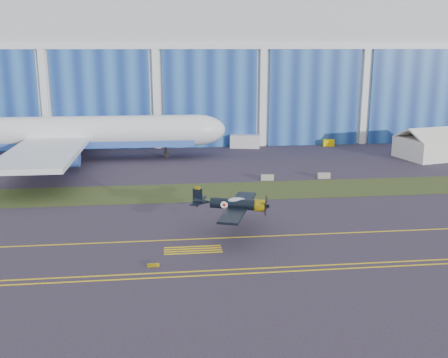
{
  "coord_description": "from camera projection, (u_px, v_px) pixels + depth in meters",
  "views": [
    {
      "loc": [
        -20.63,
        -58.85,
        20.36
      ],
      "look_at": [
        -13.22,
        5.31,
        4.08
      ],
      "focal_mm": 42.0,
      "sensor_mm": 36.0,
      "label": 1
    }
  ],
  "objects": [
    {
      "name": "taxiway_centreline",
      "position": [
        350.0,
        233.0,
        59.14
      ],
      "size": [
        200.0,
        0.2,
        0.02
      ],
      "primitive_type": "cube",
      "color": "yellow",
      "rests_on": "ground"
    },
    {
      "name": "jetliner",
      "position": [
        64.0,
        98.0,
        94.79
      ],
      "size": [
        66.29,
        56.38,
        22.96
      ],
      "rotation": [
        0.0,
        0.0,
        -0.01
      ],
      "color": "silver",
      "rests_on": "ground"
    },
    {
      "name": "hangar",
      "position": [
        246.0,
        70.0,
        129.45
      ],
      "size": [
        220.0,
        45.7,
        30.0
      ],
      "color": "silver",
      "rests_on": "ground"
    },
    {
      "name": "grass_median",
      "position": [
        306.0,
        189.0,
        77.44
      ],
      "size": [
        260.0,
        10.0,
        0.02
      ],
      "primitive_type": "cube",
      "color": "#475128",
      "rests_on": "ground"
    },
    {
      "name": "ground",
      "position": [
        336.0,
        219.0,
        63.96
      ],
      "size": [
        260.0,
        260.0,
        0.0
      ],
      "primitive_type": "plane",
      "color": "#332C3C",
      "rests_on": "ground"
    },
    {
      "name": "barrier_a",
      "position": [
        267.0,
        177.0,
        82.42
      ],
      "size": [
        2.04,
        0.76,
        0.9
      ],
      "primitive_type": "cube",
      "rotation": [
        0.0,
        0.0,
        -0.08
      ],
      "color": "gray",
      "rests_on": "ground"
    },
    {
      "name": "edge_line_near",
      "position": [
        385.0,
        267.0,
        49.99
      ],
      "size": [
        80.0,
        0.2,
        0.02
      ],
      "primitive_type": "cube",
      "color": "yellow",
      "rests_on": "ground"
    },
    {
      "name": "warbird",
      "position": [
        233.0,
        204.0,
        58.09
      ],
      "size": [
        12.94,
        14.18,
        3.47
      ],
      "rotation": [
        0.0,
        0.0,
        -0.33
      ],
      "color": "black",
      "rests_on": "ground"
    },
    {
      "name": "shipping_container",
      "position": [
        245.0,
        141.0,
        109.0
      ],
      "size": [
        6.45,
        3.62,
        2.63
      ],
      "primitive_type": "cube",
      "rotation": [
        0.0,
        0.0,
        -0.21
      ],
      "color": "silver",
      "rests_on": "ground"
    },
    {
      "name": "guard_board_left",
      "position": [
        153.0,
        265.0,
        49.91
      ],
      "size": [
        1.2,
        0.15,
        0.35
      ],
      "primitive_type": "cube",
      "color": "yellow",
      "rests_on": "ground"
    },
    {
      "name": "tug",
      "position": [
        329.0,
        143.0,
        111.02
      ],
      "size": [
        2.53,
        1.84,
        1.35
      ],
      "primitive_type": "cube",
      "rotation": [
        0.0,
        0.0,
        -0.18
      ],
      "color": "#E9C000",
      "rests_on": "ground"
    },
    {
      "name": "edge_line_far",
      "position": [
        381.0,
        262.0,
        50.96
      ],
      "size": [
        80.0,
        0.2,
        0.02
      ],
      "primitive_type": "cube",
      "color": "yellow",
      "rests_on": "ground"
    },
    {
      "name": "barrier_b",
      "position": [
        324.0,
        176.0,
        83.61
      ],
      "size": [
        2.02,
        0.66,
        0.9
      ],
      "primitive_type": "cube",
      "rotation": [
        0.0,
        0.0,
        -0.03
      ],
      "color": "gray",
      "rests_on": "ground"
    },
    {
      "name": "hold_short_ladder",
      "position": [
        193.0,
        250.0,
        54.15
      ],
      "size": [
        6.0,
        2.4,
        0.02
      ],
      "primitive_type": null,
      "color": "yellow",
      "rests_on": "ground"
    },
    {
      "name": "tent",
      "position": [
        435.0,
        142.0,
        98.55
      ],
      "size": [
        14.45,
        11.92,
        5.88
      ],
      "rotation": [
        0.0,
        0.0,
        0.23
      ],
      "color": "white",
      "rests_on": "ground"
    }
  ]
}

